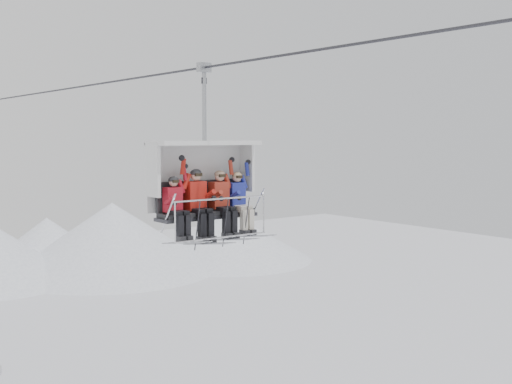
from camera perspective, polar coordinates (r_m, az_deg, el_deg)
haul_cable at (r=13.45m, az=0.00°, el=11.70°), size 0.06×50.00×0.06m
chairlift_carrier at (r=15.09m, az=-4.86°, el=1.19°), size 2.66×1.17×3.98m
skier_far_left at (r=14.39m, az=-7.14°, el=-1.22°), size 0.38×1.69×1.54m
skier_center_left at (r=14.71m, az=-5.19°, el=-0.81°), size 0.45×1.69×1.76m
skier_center_right at (r=15.07m, az=-3.07°, el=-0.75°), size 0.42×1.69×1.68m
skier_far_right at (r=15.36m, az=-1.52°, el=-0.73°), size 0.40×1.69×1.60m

